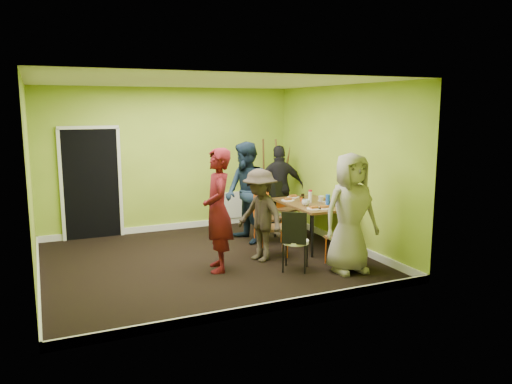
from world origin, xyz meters
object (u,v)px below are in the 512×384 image
person_standing (218,210)px  person_front_end (350,213)px  chair_front_end (345,233)px  blue_bottle (328,199)px  dining_table (312,206)px  person_left_far (246,193)px  chair_back_end (281,196)px  person_left_near (260,215)px  thermos (310,197)px  orange_bottle (301,199)px  easel (275,181)px  person_back_end (280,187)px  chair_left_near (269,222)px  chair_left_far (265,214)px  chair_bentwood (295,238)px

person_standing → person_front_end: size_ratio=1.03×
chair_front_end → blue_bottle: blue_bottle is taller
dining_table → blue_bottle: bearing=-55.2°
person_left_far → person_front_end: 2.27m
chair_back_end → person_left_near: 2.09m
thermos → orange_bottle: 0.18m
easel → person_front_end: (-0.43, -3.38, 0.00)m
person_standing → person_left_near: 0.82m
thermos → person_back_end: bearing=88.3°
dining_table → chair_left_near: size_ratio=1.48×
blue_bottle → person_left_near: (-1.41, -0.25, -0.10)m
chair_left_far → person_left_far: size_ratio=0.54×
blue_bottle → person_left_far: person_left_far is taller
dining_table → chair_back_end: bearing=90.4°
person_left_near → person_standing: bearing=-94.0°
chair_left_near → person_back_end: size_ratio=0.61×
chair_left_near → thermos: (0.99, 0.40, 0.28)m
chair_left_far → chair_back_end: 1.13m
easel → blue_bottle: size_ratio=9.87×
chair_front_end → blue_bottle: 1.13m
person_left_far → person_standing: bearing=-44.5°
orange_bottle → person_standing: bearing=-155.1°
chair_front_end → thermos: (0.16, 1.34, 0.33)m
person_left_far → person_left_near: (-0.23, -1.10, -0.17)m
chair_back_end → person_back_end: bearing=-129.7°
person_left_far → blue_bottle: bearing=47.7°
thermos → person_standing: (-2.01, -0.75, 0.07)m
blue_bottle → dining_table: bearing=124.8°
chair_left_far → chair_back_end: bearing=118.1°
chair_left_far → chair_back_end: (0.75, 0.83, 0.14)m
easel → person_left_near: (-1.42, -2.35, -0.15)m
dining_table → person_front_end: 1.56m
person_front_end → chair_bentwood: bearing=157.8°
orange_bottle → person_left_far: person_left_far is taller
chair_front_end → person_back_end: bearing=74.9°
easel → person_front_end: bearing=-97.3°
person_left_far → person_back_end: bearing=119.1°
dining_table → blue_bottle: size_ratio=8.26×
chair_back_end → blue_bottle: 1.46m
person_left_far → person_front_end: size_ratio=1.02×
chair_bentwood → blue_bottle: size_ratio=5.10×
chair_front_end → thermos: thermos is taller
chair_left_near → chair_back_end: 1.82m
easel → person_front_end: easel is taller
person_left_far → person_back_end: person_left_far is taller
chair_left_near → chair_bentwood: bearing=16.1°
easel → thermos: easel is taller
thermos → person_left_near: person_left_near is taller
chair_left_far → person_left_near: (-0.48, -0.86, 0.19)m
chair_front_end → chair_bentwood: (-0.83, 0.07, -0.01)m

